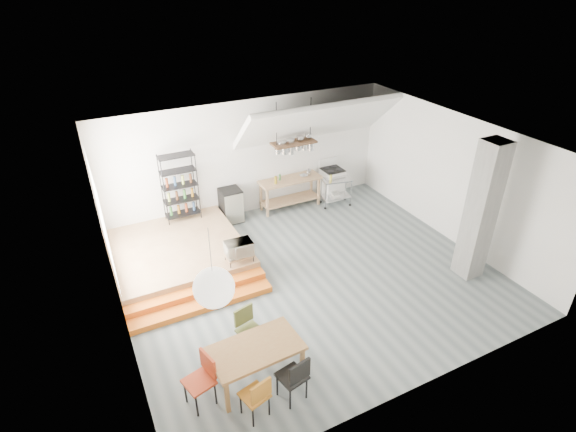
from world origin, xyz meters
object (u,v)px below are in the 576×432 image
dining_table (256,351)px  rolling_cart (336,188)px  mini_fridge (231,205)px  stove (332,183)px

dining_table → rolling_cart: size_ratio=1.73×
rolling_cart → mini_fridge: mini_fridge is taller
rolling_cart → mini_fridge: 3.09m
rolling_cart → mini_fridge: bearing=-177.9°
stove → dining_table: (-4.72, -5.27, 0.17)m
dining_table → mini_fridge: size_ratio=1.67×
rolling_cart → mini_fridge: (-3.05, 0.50, -0.06)m
stove → mini_fridge: size_ratio=1.25×
dining_table → rolling_cart: bearing=43.4°
stove → dining_table: 7.07m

